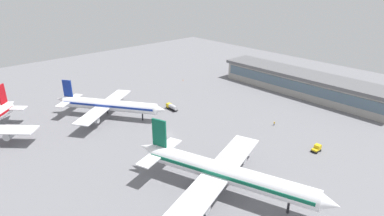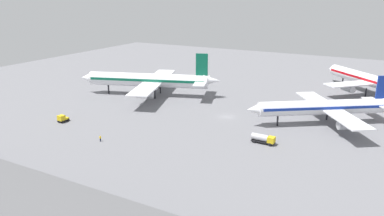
% 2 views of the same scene
% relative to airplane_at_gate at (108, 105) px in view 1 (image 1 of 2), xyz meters
% --- Properties ---
extents(ground, '(288.00, 288.00, 0.00)m').
position_rel_airplane_at_gate_xyz_m(ground, '(-28.89, -7.98, -5.36)').
color(ground, slate).
extents(terminal_building, '(87.60, 17.11, 10.31)m').
position_rel_airplane_at_gate_xyz_m(terminal_building, '(-38.51, -85.91, -0.10)').
color(terminal_building, '#9E9993').
rests_on(terminal_building, ground).
extents(airplane_at_gate, '(41.90, 35.38, 14.74)m').
position_rel_airplane_at_gate_xyz_m(airplane_at_gate, '(0.00, 0.00, 0.00)').
color(airplane_at_gate, white).
rests_on(airplane_at_gate, ground).
extents(airplane_taxiing, '(54.56, 44.84, 17.13)m').
position_rel_airplane_at_gate_xyz_m(airplane_taxiing, '(-66.24, 1.89, 0.87)').
color(airplane_taxiing, white).
rests_on(airplane_taxiing, ground).
extents(baggage_tug, '(2.27, 3.24, 2.30)m').
position_rel_airplane_at_gate_xyz_m(baggage_tug, '(-72.07, -37.38, -4.20)').
color(baggage_tug, black).
rests_on(baggage_tug, ground).
extents(fuel_truck, '(6.37, 2.41, 2.50)m').
position_rel_airplane_at_gate_xyz_m(fuel_truck, '(-11.50, -24.11, -3.97)').
color(fuel_truck, black).
rests_on(fuel_truck, ground).
extents(ground_crew_worker, '(0.58, 0.38, 1.67)m').
position_rel_airplane_at_gate_xyz_m(ground_crew_worker, '(-50.80, -43.87, -4.51)').
color(ground_crew_worker, '#1E2338').
rests_on(ground_crew_worker, ground).
extents(safety_cone_near_gate, '(0.44, 0.44, 0.60)m').
position_rel_airplane_at_gate_xyz_m(safety_cone_near_gate, '(17.41, -55.33, -5.06)').
color(safety_cone_near_gate, '#EA590C').
rests_on(safety_cone_near_gate, ground).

